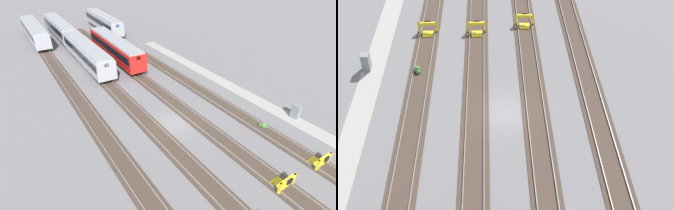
% 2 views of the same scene
% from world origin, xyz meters
% --- Properties ---
extents(ground_plane, '(400.00, 400.00, 0.00)m').
position_xyz_m(ground_plane, '(0.00, 0.00, 0.00)').
color(ground_plane, slate).
extents(service_walkway, '(54.00, 2.00, 0.01)m').
position_xyz_m(service_walkway, '(0.00, -11.90, 0.00)').
color(service_walkway, '#9E9E93').
rests_on(service_walkway, ground).
extents(rail_track_nearest, '(90.00, 2.23, 0.21)m').
position_xyz_m(rail_track_nearest, '(0.00, -7.44, 0.04)').
color(rail_track_nearest, '#47382D').
rests_on(rail_track_nearest, ground).
extents(rail_track_near_inner, '(90.00, 2.24, 0.21)m').
position_xyz_m(rail_track_near_inner, '(0.00, -2.48, 0.04)').
color(rail_track_near_inner, '#47382D').
rests_on(rail_track_near_inner, ground).
extents(rail_track_middle, '(90.00, 2.24, 0.21)m').
position_xyz_m(rail_track_middle, '(0.00, 2.48, 0.04)').
color(rail_track_middle, '#47382D').
rests_on(rail_track_middle, ground).
extents(rail_track_far_inner, '(90.00, 2.23, 0.21)m').
position_xyz_m(rail_track_far_inner, '(0.00, 7.44, 0.04)').
color(rail_track_far_inner, '#47382D').
rests_on(rail_track_far_inner, ground).
extents(subway_car_front_row_leftmost, '(18.00, 2.86, 3.70)m').
position_xyz_m(subway_car_front_row_leftmost, '(40.67, 2.46, 2.04)').
color(subway_car_front_row_leftmost, '#ADAFB7').
rests_on(subway_car_front_row_leftmost, ground).
extents(subway_car_front_row_left_inner, '(18.01, 2.88, 3.70)m').
position_xyz_m(subway_car_front_row_left_inner, '(40.58, 7.43, 2.04)').
color(subway_car_front_row_left_inner, '#ADAFB7').
rests_on(subway_car_front_row_left_inner, ground).
extents(subway_car_front_row_centre, '(18.00, 2.85, 3.70)m').
position_xyz_m(subway_car_front_row_centre, '(21.83, 2.50, 2.04)').
color(subway_car_front_row_centre, '#ADAFB7').
rests_on(subway_car_front_row_centre, ground).
extents(subway_car_front_row_right_inner, '(18.06, 3.25, 3.70)m').
position_xyz_m(subway_car_front_row_right_inner, '(40.59, -7.46, 2.04)').
color(subway_car_front_row_right_inner, '#ADAFB7').
rests_on(subway_car_front_row_right_inner, ground).
extents(subway_car_front_row_rightmost, '(18.03, 3.04, 3.70)m').
position_xyz_m(subway_car_front_row_rightmost, '(21.83, -2.50, 2.04)').
color(subway_car_front_row_rightmost, red).
rests_on(subway_car_front_row_rightmost, ground).
extents(bumper_stop_nearest_track, '(1.35, 2.00, 1.22)m').
position_xyz_m(bumper_stop_nearest_track, '(-12.60, -7.44, 0.51)').
color(bumper_stop_nearest_track, yellow).
rests_on(bumper_stop_nearest_track, ground).
extents(bumper_stop_near_inner_track, '(1.35, 2.00, 1.22)m').
position_xyz_m(bumper_stop_near_inner_track, '(-12.44, -2.48, 0.51)').
color(bumper_stop_near_inner_track, yellow).
rests_on(bumper_stop_near_inner_track, ground).
extents(electrical_cabinet, '(0.90, 0.73, 1.60)m').
position_xyz_m(electrical_cabinet, '(-6.61, -12.46, 0.80)').
color(electrical_cabinet, gray).
rests_on(electrical_cabinet, ground).
extents(weed_clump, '(0.92, 0.70, 0.64)m').
position_xyz_m(weed_clump, '(-5.95, -7.81, 0.24)').
color(weed_clump, '#4C7F3D').
rests_on(weed_clump, ground).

